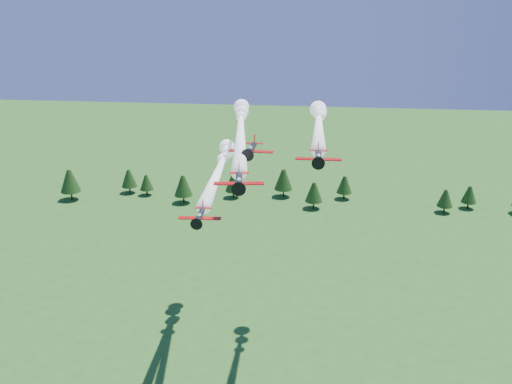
# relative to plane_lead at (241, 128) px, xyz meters

# --- Properties ---
(plane_lead) EXTENTS (13.15, 61.48, 3.70)m
(plane_lead) POSITION_rel_plane_lead_xyz_m (0.00, 0.00, 0.00)
(plane_lead) COLOR black
(plane_lead) RESTS_ON ground
(plane_left) EXTENTS (7.79, 49.19, 3.70)m
(plane_left) POSITION_rel_plane_lead_xyz_m (-4.69, 1.03, -8.89)
(plane_left) COLOR black
(plane_left) RESTS_ON ground
(plane_right) EXTENTS (7.41, 43.82, 3.70)m
(plane_right) POSITION_rel_plane_lead_xyz_m (15.88, 0.14, 1.45)
(plane_right) COLOR black
(plane_right) RESTS_ON ground
(plane_slot) EXTENTS (7.74, 8.43, 2.73)m
(plane_slot) POSITION_rel_plane_lead_xyz_m (4.52, -18.78, 0.88)
(plane_slot) COLOR black
(plane_slot) RESTS_ON ground
(treeline) EXTENTS (171.49, 19.81, 11.80)m
(treeline) POSITION_rel_plane_lead_xyz_m (-3.48, 86.07, -41.82)
(treeline) COLOR #382314
(treeline) RESTS_ON ground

